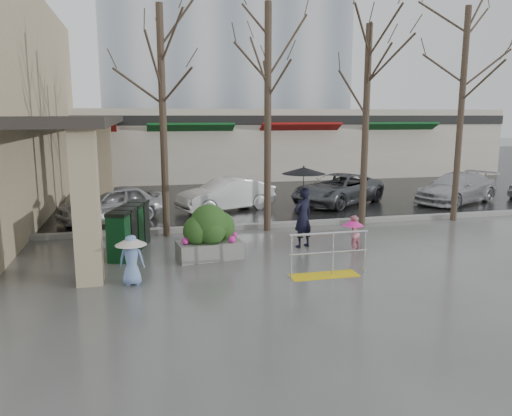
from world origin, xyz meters
name	(u,v)px	position (x,y,z in m)	size (l,w,h in m)	color
ground	(257,265)	(0.00, 0.00, 0.00)	(120.00, 120.00, 0.00)	#51514F
street_asphalt	(181,171)	(0.00, 22.00, 0.01)	(120.00, 36.00, 0.01)	black
curb	(228,227)	(0.00, 4.00, 0.07)	(120.00, 0.30, 0.15)	gray
canopy_slab	(79,116)	(-4.80, 8.00, 3.62)	(2.80, 18.00, 0.25)	#2D2823
pillar_front	(86,205)	(-3.90, -0.50, 1.75)	(0.55, 0.55, 3.50)	tan
pillar_back	(104,172)	(-3.90, 6.00, 1.75)	(0.55, 0.55, 3.50)	tan
storefront_row	(219,143)	(2.00, 17.97, 2.01)	(34.00, 6.74, 4.00)	beige
office_tower	(218,3)	(4.00, 30.00, 12.50)	(18.00, 12.00, 25.00)	#8C99A8
handrail	(327,260)	(1.36, -1.20, 0.38)	(1.90, 0.50, 1.03)	yellow
tree_west	(161,65)	(-2.00, 3.60, 5.08)	(3.20, 3.20, 6.80)	#382B21
tree_midwest	(268,62)	(1.20, 3.60, 5.23)	(3.20, 3.20, 7.00)	#382B21
tree_mideast	(368,77)	(4.50, 3.60, 4.86)	(3.20, 3.20, 6.50)	#382B21
tree_east	(465,63)	(8.00, 3.60, 5.38)	(3.20, 3.20, 7.20)	#382B21
woman	(303,199)	(1.64, 1.36, 1.36)	(1.23, 1.23, 2.30)	black
child_pink	(353,230)	(2.84, 0.68, 0.57)	(0.58, 0.58, 0.98)	pink
child_blue	(131,255)	(-3.00, -0.80, 0.68)	(0.69, 0.69, 1.12)	#7492CE
planter	(209,233)	(-1.06, 0.84, 0.68)	(1.72, 1.02, 1.42)	#65625E
news_boxes	(130,229)	(-3.07, 1.93, 0.63)	(1.15, 2.31, 1.26)	#0D3A19
car_a	(111,203)	(-3.75, 6.22, 0.63)	(1.49, 3.70, 1.26)	#ACADB1
car_b	(226,194)	(0.52, 7.28, 0.63)	(1.33, 3.82, 1.26)	silver
car_c	(338,189)	(5.26, 7.55, 0.63)	(2.09, 4.53, 1.26)	#4F5155
car_d	(457,188)	(10.31, 6.76, 0.63)	(1.77, 4.34, 1.26)	#B7B6BC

